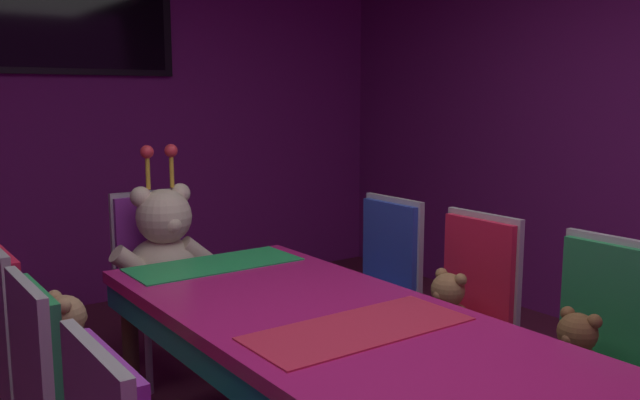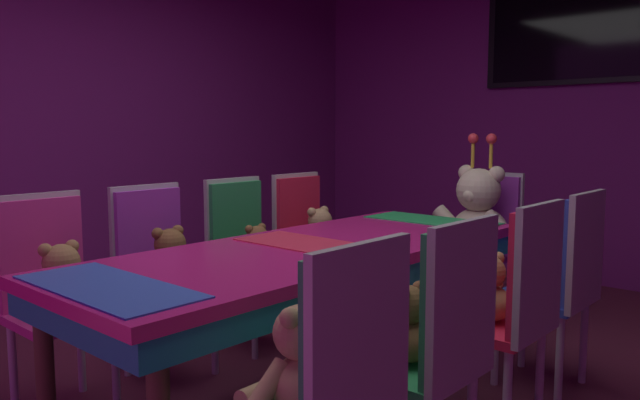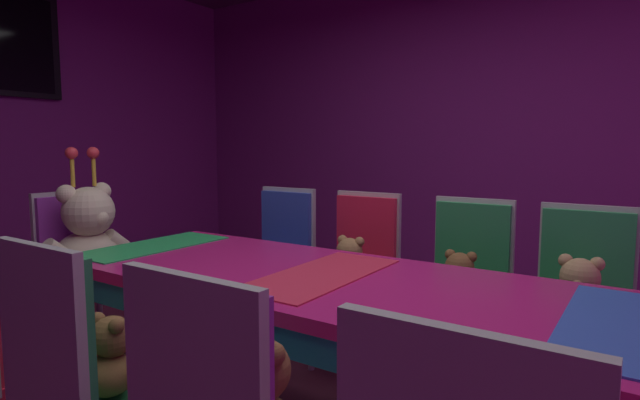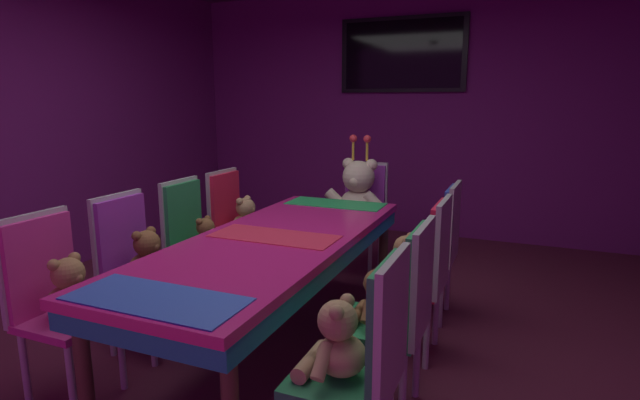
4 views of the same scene
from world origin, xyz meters
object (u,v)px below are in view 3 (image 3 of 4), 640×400
Objects in this scene: chair_right_1 at (468,275)px; chair_right_3 at (281,249)px; throne_chair at (76,257)px; banquet_table at (322,296)px; chair_left_2 at (71,369)px; teddy_right_2 at (349,267)px; king_teddy_bear at (91,241)px; teddy_left_3 at (33,320)px; teddy_right_1 at (459,284)px; teddy_right_0 at (579,299)px; chair_right_2 at (361,260)px; chair_right_0 at (583,292)px; teddy_left_2 at (114,360)px.

chair_right_3 is at bearing -89.13° from chair_right_1.
chair_right_1 is 1.00× the size of throne_chair.
throne_chair reaches higher than banquet_table.
chair_left_2 is 3.15× the size of teddy_right_2.
king_teddy_bear is (-0.88, 1.92, 0.11)m from chair_right_1.
teddy_left_3 is 0.34× the size of throne_chair.
chair_right_3 is (0.13, 0.58, 0.01)m from teddy_right_2.
banquet_table is at bearing -19.84° from chair_right_1.
banquet_table is 1.11m from teddy_left_3.
throne_chair is at bearing 52.31° from teddy_left_3.
teddy_right_1 is 0.38× the size of king_teddy_bear.
throne_chair is (0.71, 0.92, 0.00)m from teddy_left_3.
teddy_left_3 is 2.22m from teddy_right_0.
teddy_left_3 is 1.97m from chair_right_1.
chair_left_2 and chair_right_2 have the same top height.
throne_chair is (-0.87, 2.61, 0.00)m from chair_right_0.
teddy_left_2 is 0.53m from teddy_left_3.
chair_right_3 is at bearing -95.97° from teddy_right_1.
chair_right_0 and chair_right_1 have the same top height.
king_teddy_bear is (-0.73, 1.30, 0.13)m from teddy_right_2.
chair_right_3 is (-0.02, 1.20, 0.00)m from chair_right_1.
teddy_right_0 is 0.35× the size of chair_right_3.
teddy_left_2 is 0.29× the size of chair_right_3.
teddy_left_2 is 1.45m from teddy_right_2.
chair_right_3 reaches higher than teddy_left_3.
teddy_left_2 is at bearing -91.74° from teddy_left_3.
throne_chair is at bearing -59.11° from chair_right_2.
chair_left_2 is 1.72m from teddy_right_1.
teddy_left_2 is (-0.72, 0.32, -0.08)m from banquet_table.
chair_right_1 is at bearing -180.00° from teddy_right_1.
teddy_left_2 is 0.29× the size of chair_right_1.
teddy_right_2 is at bearing 22.55° from banquet_table.
teddy_right_2 is (0.01, 1.15, -0.01)m from teddy_right_0.
banquet_table is at bearing -50.15° from teddy_left_3.
chair_left_2 is 0.55m from teddy_left_3.
teddy_right_0 reaches higher than banquet_table.
chair_right_3 is 1.23m from throne_chair.
teddy_left_3 is at bearing 73.39° from chair_left_2.
teddy_left_3 is 0.34× the size of chair_right_0.
chair_left_2 is 3.50× the size of teddy_left_2.
teddy_left_3 is 1.08× the size of teddy_right_2.
teddy_right_0 is (-0.15, -0.00, 0.00)m from chair_right_0.
teddy_left_3 reaches higher than teddy_left_2.
chair_right_3 is (-0.01, 1.73, 0.00)m from chair_right_0.
king_teddy_bear reaches higher than teddy_left_3.
chair_right_3 is at bearing -102.77° from teddy_right_2.
king_teddy_bear is (0.71, 0.75, 0.12)m from teddy_left_3.
teddy_right_1 is at bearing -38.92° from teddy_left_3.
king_teddy_bear is at bearing -39.85° from chair_right_3.
teddy_left_2 is at bearing -0.49° from chair_right_2.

